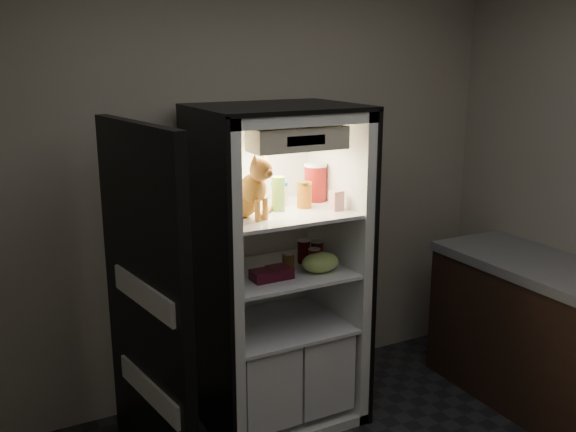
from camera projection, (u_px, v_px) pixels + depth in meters
name	position (u px, v px, depth m)	size (l,w,h in m)	color
room_shell	(442.00, 200.00, 2.38)	(3.60, 3.60, 3.60)	white
refrigerator	(275.00, 291.00, 3.77)	(0.90, 0.72, 1.88)	white
fridge_door	(147.00, 316.00, 3.10)	(0.19, 0.87, 1.85)	black
tabby_cat	(248.00, 193.00, 3.41)	(0.34, 0.36, 0.36)	#B66717
parmesan_shaker	(278.00, 194.00, 3.57)	(0.07, 0.07, 0.19)	#238334
mayo_tub	(279.00, 194.00, 3.70)	(0.10, 0.10, 0.14)	white
salsa_jar	(304.00, 195.00, 3.64)	(0.09, 0.09, 0.15)	maroon
pepper_jar	(315.00, 182.00, 3.80)	(0.13, 0.13, 0.23)	#A31715
cream_carton	(337.00, 200.00, 3.59)	(0.06, 0.06, 0.11)	white
soda_can_a	(304.00, 251.00, 3.79)	(0.08, 0.08, 0.14)	black
soda_can_b	(317.00, 252.00, 3.78)	(0.07, 0.07, 0.13)	black
soda_can_c	(314.00, 259.00, 3.66)	(0.07, 0.07, 0.13)	black
condiment_jar	(288.00, 260.00, 3.69)	(0.07, 0.07, 0.10)	brown
grape_bag	(320.00, 262.00, 3.63)	(0.22, 0.16, 0.11)	#86A94F
berry_box_left	(263.00, 276.00, 3.49)	(0.12, 0.12, 0.06)	#4D0C1F
berry_box_right	(280.00, 272.00, 3.55)	(0.12, 0.12, 0.06)	#4D0C1F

